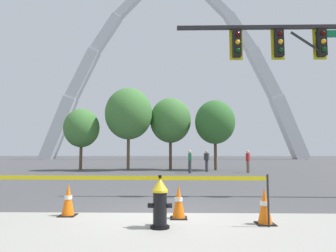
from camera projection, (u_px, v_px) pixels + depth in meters
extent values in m
plane|color=#474749|center=(164.00, 214.00, 6.76)|extent=(240.00, 240.00, 0.00)
cylinder|color=black|center=(160.00, 227.00, 5.50)|extent=(0.36, 0.36, 0.05)
cylinder|color=black|center=(160.00, 209.00, 5.53)|extent=(0.26, 0.26, 0.62)
cylinder|color=gold|center=(160.00, 191.00, 5.56)|extent=(0.30, 0.30, 0.04)
cone|color=gold|center=(160.00, 184.00, 5.57)|extent=(0.30, 0.30, 0.22)
cylinder|color=black|center=(160.00, 177.00, 5.58)|extent=(0.06, 0.06, 0.06)
cylinder|color=black|center=(150.00, 206.00, 5.54)|extent=(0.10, 0.09, 0.09)
cylinder|color=black|center=(169.00, 206.00, 5.53)|extent=(0.10, 0.09, 0.09)
cylinder|color=black|center=(160.00, 209.00, 5.72)|extent=(0.13, 0.14, 0.13)
cylinder|color=black|center=(161.00, 208.00, 5.80)|extent=(0.15, 0.03, 0.15)
cylinder|color=#232326|center=(268.00, 201.00, 5.61)|extent=(0.04, 0.04, 1.00)
cube|color=yellow|center=(129.00, 178.00, 5.77)|extent=(5.39, 0.15, 0.08)
cube|color=black|center=(265.00, 224.00, 5.78)|extent=(0.36, 0.36, 0.03)
cone|color=orange|center=(265.00, 205.00, 5.82)|extent=(0.28, 0.28, 0.70)
cylinder|color=white|center=(265.00, 203.00, 5.82)|extent=(0.17, 0.17, 0.08)
cube|color=black|center=(179.00, 218.00, 6.30)|extent=(0.36, 0.36, 0.03)
cone|color=orange|center=(179.00, 201.00, 6.33)|extent=(0.28, 0.28, 0.70)
cylinder|color=white|center=(179.00, 199.00, 6.33)|extent=(0.17, 0.17, 0.08)
cube|color=black|center=(68.00, 216.00, 6.56)|extent=(0.36, 0.36, 0.03)
cone|color=orange|center=(68.00, 199.00, 6.59)|extent=(0.28, 0.28, 0.70)
cylinder|color=white|center=(68.00, 197.00, 6.59)|extent=(0.17, 0.17, 0.08)
cube|color=#232326|center=(269.00, 27.00, 9.82)|extent=(6.20, 0.12, 0.12)
cylinder|color=#232326|center=(308.00, 43.00, 9.75)|extent=(1.11, 0.08, 0.81)
cube|color=black|center=(321.00, 43.00, 9.74)|extent=(0.26, 0.24, 0.90)
cube|color=gold|center=(319.00, 44.00, 9.88)|extent=(0.44, 0.03, 1.04)
sphere|color=#360606|center=(323.00, 33.00, 9.63)|extent=(0.16, 0.16, 0.16)
sphere|color=orange|center=(323.00, 41.00, 9.61)|extent=(0.16, 0.16, 0.16)
sphere|color=black|center=(324.00, 50.00, 9.58)|extent=(0.16, 0.16, 0.16)
cube|color=black|center=(279.00, 43.00, 9.77)|extent=(0.26, 0.24, 0.90)
cube|color=gold|center=(278.00, 45.00, 9.91)|extent=(0.44, 0.03, 1.04)
sphere|color=#360606|center=(280.00, 33.00, 9.66)|extent=(0.16, 0.16, 0.16)
sphere|color=orange|center=(280.00, 42.00, 9.64)|extent=(0.16, 0.16, 0.16)
sphere|color=black|center=(281.00, 50.00, 9.61)|extent=(0.16, 0.16, 0.16)
cube|color=black|center=(237.00, 43.00, 9.79)|extent=(0.26, 0.24, 0.90)
cube|color=gold|center=(236.00, 45.00, 9.93)|extent=(0.44, 0.03, 1.04)
sphere|color=#360606|center=(237.00, 34.00, 9.69)|extent=(0.16, 0.16, 0.16)
sphere|color=orange|center=(238.00, 42.00, 9.66)|extent=(0.16, 0.16, 0.16)
sphere|color=black|center=(238.00, 50.00, 9.64)|extent=(0.16, 0.16, 0.16)
cube|color=silver|center=(59.00, 129.00, 65.01)|extent=(7.64, 2.72, 14.54)
cube|color=silver|center=(83.00, 75.00, 66.01)|extent=(7.31, 2.43, 11.92)
cube|color=silver|center=(106.00, 34.00, 66.76)|extent=(6.94, 2.15, 9.32)
cube|color=silver|center=(129.00, 5.00, 67.27)|extent=(6.49, 1.86, 6.74)
cube|color=silver|center=(217.00, 4.00, 66.86)|extent=(6.49, 1.86, 6.74)
cube|color=silver|center=(240.00, 33.00, 66.15)|extent=(6.94, 2.15, 9.32)
cube|color=silver|center=(264.00, 74.00, 65.19)|extent=(7.31, 2.43, 11.92)
cube|color=silver|center=(289.00, 128.00, 63.99)|extent=(7.64, 2.72, 14.54)
cylinder|color=brown|center=(81.00, 157.00, 23.46)|extent=(0.24, 0.24, 2.13)
ellipsoid|color=#427A38|center=(82.00, 128.00, 23.67)|extent=(2.84, 2.84, 3.12)
cylinder|color=brown|center=(128.00, 153.00, 23.53)|extent=(0.24, 0.24, 2.86)
ellipsoid|color=#427A38|center=(129.00, 114.00, 23.81)|extent=(3.81, 3.81, 4.19)
cylinder|color=brown|center=(170.00, 154.00, 24.55)|extent=(0.24, 0.24, 2.59)
ellipsoid|color=#427A38|center=(170.00, 120.00, 24.80)|extent=(3.45, 3.45, 3.79)
cylinder|color=brown|center=(215.00, 155.00, 23.79)|extent=(0.24, 0.24, 2.45)
ellipsoid|color=#336B2D|center=(215.00, 122.00, 24.04)|extent=(3.26, 3.26, 3.59)
cylinder|color=#38383D|center=(190.00, 167.00, 20.37)|extent=(0.22, 0.22, 0.84)
cube|color=#23754C|center=(190.00, 157.00, 20.43)|extent=(0.21, 0.35, 0.54)
sphere|color=beige|center=(190.00, 152.00, 20.47)|extent=(0.20, 0.20, 0.20)
cylinder|color=brown|center=(248.00, 167.00, 20.70)|extent=(0.22, 0.22, 0.84)
cube|color=#B22323|center=(248.00, 157.00, 20.76)|extent=(0.35, 0.39, 0.54)
sphere|color=beige|center=(248.00, 152.00, 20.80)|extent=(0.20, 0.20, 0.20)
cylinder|color=#38383D|center=(207.00, 166.00, 21.86)|extent=(0.22, 0.22, 0.84)
cube|color=#333338|center=(207.00, 157.00, 21.92)|extent=(0.39, 0.36, 0.54)
sphere|color=tan|center=(207.00, 152.00, 21.96)|extent=(0.20, 0.20, 0.20)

